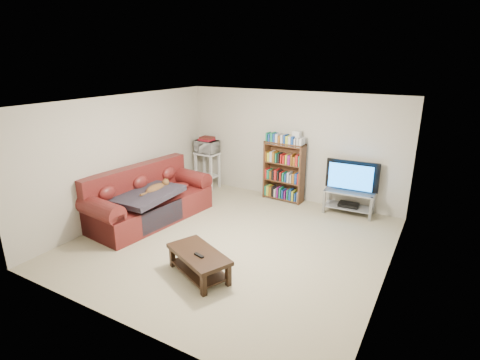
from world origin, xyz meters
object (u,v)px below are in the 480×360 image
Objects in this scene: sofa at (148,202)px; tv_stand at (349,198)px; bookshelf at (284,171)px; coffee_table at (199,259)px.

sofa reaches higher than tv_stand.
sofa is 3.00m from bookshelf.
coffee_table is at bearing -113.73° from tv_stand.
coffee_table is at bearing -83.16° from bookshelf.
tv_stand is 1.53m from bookshelf.
bookshelf is (-1.48, 0.07, 0.35)m from tv_stand.
sofa is 2.18× the size of coffee_table.
bookshelf is (1.91, 2.29, 0.32)m from sofa.
bookshelf reaches higher than coffee_table.
sofa is at bearing -125.84° from bookshelf.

